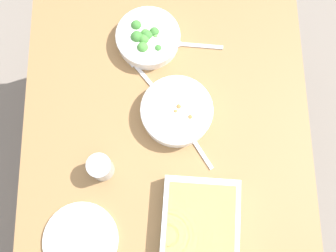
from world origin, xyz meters
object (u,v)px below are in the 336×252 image
side_plate (82,240)px  stew_bowl (178,111)px  drink_cup (103,168)px  fork_on_table (142,72)px  broccoli_bowl (149,38)px  spoon_by_stew (194,138)px  spoon_by_broccoli (190,45)px  baking_dish (202,231)px

side_plate → stew_bowl: bearing=-37.0°
drink_cup → fork_on_table: (0.32, -0.12, -0.04)m
broccoli_bowl → spoon_by_stew: (-0.33, -0.14, -0.03)m
drink_cup → side_plate: bearing=164.3°
spoon_by_broccoli → baking_dish: bearing=-178.7°
broccoli_bowl → spoon_by_broccoli: size_ratio=1.19×
spoon_by_stew → spoon_by_broccoli: 0.32m
baking_dish → spoon_by_stew: baking_dish is taller
baking_dish → side_plate: 0.35m
stew_bowl → spoon_by_broccoli: stew_bowl is taller
stew_bowl → fork_on_table: size_ratio=1.49×
baking_dish → fork_on_table: size_ratio=2.11×
broccoli_bowl → drink_cup: drink_cup is taller
stew_bowl → broccoli_bowl: bearing=19.4°
stew_bowl → fork_on_table: stew_bowl is taller
stew_bowl → drink_cup: size_ratio=2.63×
broccoli_bowl → spoon_by_broccoli: (-0.01, -0.13, -0.03)m
stew_bowl → drink_cup: (-0.17, 0.23, 0.01)m
baking_dish → spoon_by_broccoli: 0.60m
spoon_by_stew → fork_on_table: 0.27m
baking_dish → side_plate: bearing=93.4°
baking_dish → spoon_by_broccoli: bearing=1.3°
fork_on_table → baking_dish: bearing=-161.1°
stew_bowl → fork_on_table: bearing=38.0°
spoon_by_broccoli → fork_on_table: bearing=120.7°
spoon_by_broccoli → spoon_by_stew: bearing=-179.8°
drink_cup → spoon_by_stew: size_ratio=0.53×
stew_bowl → drink_cup: drink_cup is taller
spoon_by_broccoli → fork_on_table: spoon_by_broccoli is taller
drink_cup → side_plate: drink_cup is taller
side_plate → spoon_by_broccoli: (0.62, -0.33, -0.00)m
spoon_by_stew → drink_cup: bearing=108.9°
spoon_by_stew → side_plate: bearing=132.1°
broccoli_bowl → side_plate: (-0.63, 0.20, -0.02)m
broccoli_bowl → spoon_by_broccoli: broccoli_bowl is taller
spoon_by_stew → spoon_by_broccoli: size_ratio=0.91×
stew_bowl → spoon_by_broccoli: size_ratio=1.27×
drink_cup → stew_bowl: bearing=-52.9°
broccoli_bowl → drink_cup: 0.45m
drink_cup → spoon_by_stew: 0.29m
drink_cup → spoon_by_broccoli: (0.41, -0.27, -0.03)m
side_plate → spoon_by_stew: side_plate is taller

